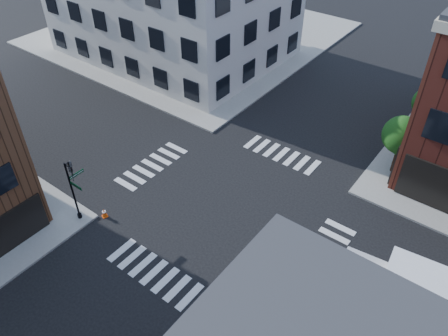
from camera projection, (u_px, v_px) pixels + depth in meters
ground at (227, 205)px, 29.34m from camera, size 120.00×120.00×0.00m
sidewalk_nw at (192, 33)px, 52.09m from camera, size 30.00×30.00×0.15m
building_nw at (173, 1)px, 44.64m from camera, size 22.00×16.00×11.00m
tree_near at (402, 137)px, 29.96m from camera, size 2.69×2.69×4.49m
tree_far at (428, 105)px, 33.85m from camera, size 2.43×2.43×4.07m
signal_pole at (73, 185)px, 26.56m from camera, size 1.29×1.24×4.60m
box_truck at (429, 312)px, 20.65m from camera, size 9.12×3.64×4.04m
traffic_cone at (104, 213)px, 28.29m from camera, size 0.45×0.45×0.65m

